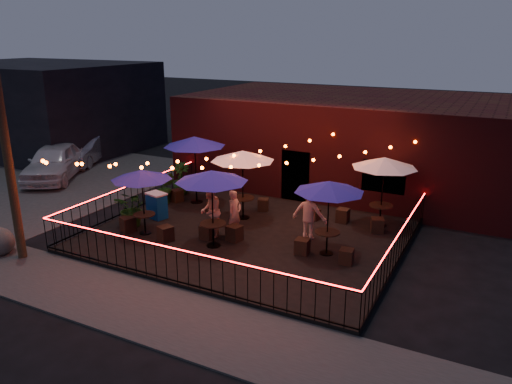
# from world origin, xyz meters

# --- Properties ---
(ground) EXTENTS (110.00, 110.00, 0.00)m
(ground) POSITION_xyz_m (0.00, 0.00, 0.00)
(ground) COLOR black
(ground) RESTS_ON ground
(patio) EXTENTS (10.00, 8.00, 0.15)m
(patio) POSITION_xyz_m (0.00, 2.00, 0.07)
(patio) COLOR black
(patio) RESTS_ON ground
(sidewalk) EXTENTS (18.00, 2.50, 0.05)m
(sidewalk) POSITION_xyz_m (0.00, -3.25, 0.03)
(sidewalk) COLOR #3B3836
(sidewalk) RESTS_ON ground
(parking_lot) EXTENTS (11.00, 12.00, 0.02)m
(parking_lot) POSITION_xyz_m (-12.00, 4.00, 0.01)
(parking_lot) COLOR #3B3836
(parking_lot) RESTS_ON ground
(brick_building) EXTENTS (14.00, 8.00, 4.00)m
(brick_building) POSITION_xyz_m (1.00, 9.99, 2.00)
(brick_building) COLOR #3E1012
(brick_building) RESTS_ON ground
(background_building) EXTENTS (12.00, 9.00, 5.00)m
(background_building) POSITION_xyz_m (-18.00, 9.00, 2.50)
(background_building) COLOR black
(background_building) RESTS_ON ground
(utility_pole) EXTENTS (0.26, 0.26, 8.00)m
(utility_pole) POSITION_xyz_m (-5.40, -2.60, 4.00)
(utility_pole) COLOR #382817
(utility_pole) RESTS_ON ground
(fence_front) EXTENTS (10.00, 0.04, 1.04)m
(fence_front) POSITION_xyz_m (0.00, -2.00, 0.66)
(fence_front) COLOR black
(fence_front) RESTS_ON patio
(fence_left) EXTENTS (0.04, 8.00, 1.04)m
(fence_left) POSITION_xyz_m (-5.00, 2.00, 0.66)
(fence_left) COLOR black
(fence_left) RESTS_ON patio
(fence_right) EXTENTS (0.04, 8.00, 1.04)m
(fence_right) POSITION_xyz_m (5.00, 2.00, 0.66)
(fence_right) COLOR black
(fence_right) RESTS_ON patio
(festoon_lights) EXTENTS (10.02, 8.72, 1.32)m
(festoon_lights) POSITION_xyz_m (-1.01, 1.70, 2.52)
(festoon_lights) COLOR #FC4002
(festoon_lights) RESTS_ON ground
(cafe_table_0) EXTENTS (2.42, 2.42, 2.22)m
(cafe_table_0) POSITION_xyz_m (-3.11, 0.45, 2.18)
(cafe_table_0) COLOR black
(cafe_table_0) RESTS_ON patio
(cafe_table_1) EXTENTS (2.51, 2.51, 2.67)m
(cafe_table_1) POSITION_xyz_m (-3.42, 4.01, 2.59)
(cafe_table_1) COLOR black
(cafe_table_1) RESTS_ON patio
(cafe_table_2) EXTENTS (2.54, 2.54, 2.49)m
(cafe_table_2) POSITION_xyz_m (-0.50, 0.61, 2.42)
(cafe_table_2) COLOR black
(cafe_table_2) RESTS_ON patio
(cafe_table_3) EXTENTS (2.53, 2.53, 2.53)m
(cafe_table_3) POSITION_xyz_m (-0.88, 3.27, 2.46)
(cafe_table_3) COLOR black
(cafe_table_3) RESTS_ON patio
(cafe_table_4) EXTENTS (2.51, 2.51, 2.32)m
(cafe_table_4) POSITION_xyz_m (2.89, 1.71, 2.27)
(cafe_table_4) COLOR black
(cafe_table_4) RESTS_ON patio
(cafe_table_5) EXTENTS (2.25, 2.25, 2.47)m
(cafe_table_5) POSITION_xyz_m (3.76, 4.80, 2.41)
(cafe_table_5) COLOR black
(cafe_table_5) RESTS_ON patio
(bistro_chair_0) EXTENTS (0.57, 0.57, 0.51)m
(bistro_chair_0) POSITION_xyz_m (-3.74, 0.31, 0.41)
(bistro_chair_0) COLOR black
(bistro_chair_0) RESTS_ON patio
(bistro_chair_1) EXTENTS (0.55, 0.55, 0.50)m
(bistro_chair_1) POSITION_xyz_m (-2.10, 0.25, 0.40)
(bistro_chair_1) COLOR black
(bistro_chair_1) RESTS_ON patio
(bistro_chair_2) EXTENTS (0.53, 0.53, 0.49)m
(bistro_chair_2) POSITION_xyz_m (-4.18, 3.72, 0.39)
(bistro_chair_2) COLOR black
(bistro_chair_2) RESTS_ON patio
(bistro_chair_3) EXTENTS (0.44, 0.44, 0.43)m
(bistro_chair_3) POSITION_xyz_m (-2.22, 3.31, 0.37)
(bistro_chair_3) COLOR black
(bistro_chair_3) RESTS_ON patio
(bistro_chair_4) EXTENTS (0.41, 0.41, 0.48)m
(bistro_chair_4) POSITION_xyz_m (-1.00, 1.02, 0.39)
(bistro_chair_4) COLOR black
(bistro_chair_4) RESTS_ON patio
(bistro_chair_5) EXTENTS (0.51, 0.51, 0.51)m
(bistro_chair_5) POSITION_xyz_m (-0.12, 1.30, 0.41)
(bistro_chair_5) COLOR black
(bistro_chair_5) RESTS_ON patio
(bistro_chair_6) EXTENTS (0.50, 0.50, 0.46)m
(bistro_chair_6) POSITION_xyz_m (-0.61, 4.36, 0.38)
(bistro_chair_6) COLOR black
(bistro_chair_6) RESTS_ON patio
(bistro_chair_7) EXTENTS (0.40, 0.40, 0.40)m
(bistro_chair_7) POSITION_xyz_m (1.50, 4.30, 0.35)
(bistro_chair_7) COLOR black
(bistro_chair_7) RESTS_ON patio
(bistro_chair_8) EXTENTS (0.44, 0.44, 0.48)m
(bistro_chair_8) POSITION_xyz_m (2.24, 1.35, 0.39)
(bistro_chair_8) COLOR black
(bistro_chair_8) RESTS_ON patio
(bistro_chair_9) EXTENTS (0.42, 0.42, 0.46)m
(bistro_chair_9) POSITION_xyz_m (3.65, 1.30, 0.38)
(bistro_chair_9) COLOR black
(bistro_chair_9) RESTS_ON patio
(bistro_chair_10) EXTENTS (0.42, 0.42, 0.50)m
(bistro_chair_10) POSITION_xyz_m (2.49, 4.54, 0.40)
(bistro_chair_10) COLOR black
(bistro_chair_10) RESTS_ON patio
(bistro_chair_11) EXTENTS (0.54, 0.54, 0.49)m
(bistro_chair_11) POSITION_xyz_m (3.82, 4.17, 0.40)
(bistro_chair_11) COLOR black
(bistro_chair_11) RESTS_ON patio
(patron_a) EXTENTS (0.48, 0.63, 1.56)m
(patron_a) POSITION_xyz_m (-0.34, 1.70, 0.93)
(patron_a) COLOR #D0AB8B
(patron_a) RESTS_ON patio
(patron_b) EXTENTS (0.97, 1.08, 1.81)m
(patron_b) POSITION_xyz_m (-0.98, 1.22, 1.05)
(patron_b) COLOR #DFAF96
(patron_b) RESTS_ON patio
(patron_c) EXTENTS (1.20, 0.70, 1.84)m
(patron_c) POSITION_xyz_m (1.97, 2.56, 1.07)
(patron_c) COLOR tan
(patron_c) RESTS_ON patio
(potted_shrub_a) EXTENTS (1.28, 1.14, 1.30)m
(potted_shrub_a) POSITION_xyz_m (-3.91, 0.81, 0.80)
(potted_shrub_a) COLOR #173E12
(potted_shrub_a) RESTS_ON patio
(potted_shrub_b) EXTENTS (0.87, 0.80, 1.28)m
(potted_shrub_b) POSITION_xyz_m (-4.42, 3.37, 0.79)
(potted_shrub_b) COLOR #134013
(potted_shrub_b) RESTS_ON patio
(potted_shrub_c) EXTENTS (0.98, 0.98, 1.33)m
(potted_shrub_c) POSITION_xyz_m (-4.60, 4.62, 0.82)
(potted_shrub_c) COLOR #0B3B0B
(potted_shrub_c) RESTS_ON patio
(cooler) EXTENTS (0.83, 0.69, 0.95)m
(cooler) POSITION_xyz_m (-3.68, 1.83, 0.63)
(cooler) COLOR #0A4AA6
(cooler) RESTS_ON patio
(car_white) EXTENTS (4.18, 5.21, 1.67)m
(car_white) POSITION_xyz_m (-11.59, 4.21, 0.83)
(car_white) COLOR silver
(car_white) RESTS_ON ground
(car_silver) EXTENTS (3.03, 4.60, 1.43)m
(car_silver) POSITION_xyz_m (-12.61, 7.16, 0.72)
(car_silver) COLOR gray
(car_silver) RESTS_ON ground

